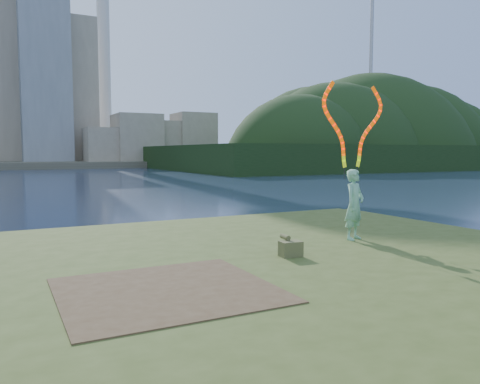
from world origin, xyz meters
TOP-DOWN VIEW (x-y plane):
  - ground at (0.00, 0.00)m, footprint 320.00×320.00m
  - grassy_knoll at (0.00, -2.30)m, footprint 20.00×18.00m
  - dirt_patch at (-2.20, -3.20)m, footprint 3.20×3.00m
  - far_shore at (0.00, 95.00)m, footprint 320.00×40.00m
  - wooded_hill at (59.57, 59.96)m, footprint 78.00×50.00m
  - woman_with_ribbons at (3.24, -1.17)m, footprint 1.94×0.84m
  - canvas_bag at (0.81, -2.07)m, footprint 0.47×0.53m

SIDE VIEW (x-z plane):
  - ground at x=0.00m, z-range 0.00..0.00m
  - wooded_hill at x=59.57m, z-range -31.34..31.66m
  - grassy_knoll at x=0.00m, z-range -0.06..0.74m
  - far_shore at x=0.00m, z-range 0.00..1.20m
  - dirt_patch at x=-2.20m, z-range 0.80..0.82m
  - canvas_bag at x=0.81m, z-range 0.76..1.18m
  - woman_with_ribbons at x=3.24m, z-range 0.15..4.24m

